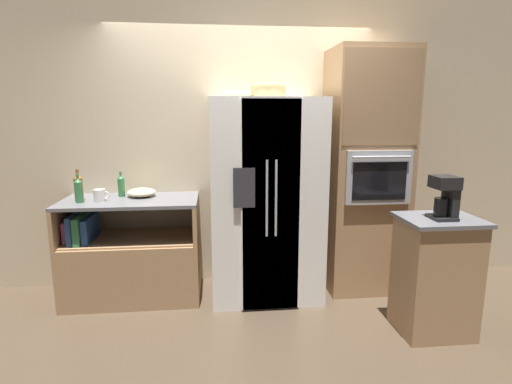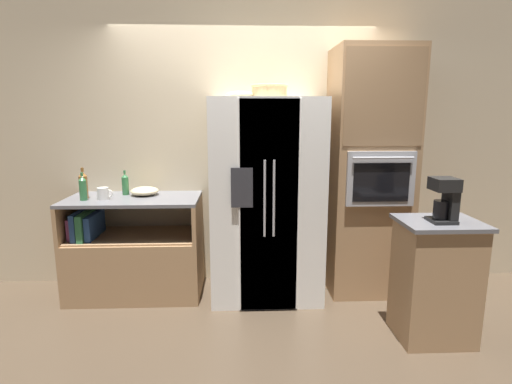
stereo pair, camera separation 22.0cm
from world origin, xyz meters
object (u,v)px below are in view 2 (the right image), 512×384
Objects in this scene: wall_oven at (369,174)px; coffee_maker at (446,198)px; fruit_bowl at (241,95)px; bottle_short at (83,188)px; mixing_bowl at (145,191)px; refrigerator at (266,200)px; mug at (103,193)px; wicker_basket at (270,91)px; bottle_tall at (125,184)px; bottle_wide at (83,185)px.

wall_oven reaches higher than coffee_maker.
fruit_bowl reaches higher than coffee_maker.
bottle_short reaches higher than mixing_bowl.
refrigerator is at bearing 1.55° from bottle_short.
mug is 0.43× the size of coffee_maker.
bottle_short is (-1.63, -0.04, 0.13)m from refrigerator.
wall_oven is 2.44m from mug.
wicker_basket reaches higher than fruit_bowl.
wall_oven reaches higher than mixing_bowl.
bottle_short is at bearing -142.22° from bottle_tall.
bottle_wide is at bearing -167.25° from mixing_bowl.
bottle_wide is at bearing 162.45° from mug.
wicker_basket reaches higher than bottle_wide.
coffee_maker is (1.22, -0.86, 0.19)m from refrigerator.
bottle_wide is at bearing -156.50° from bottle_tall.
refrigerator reaches higher than bottle_short.
refrigerator is 7.01× the size of mixing_bowl.
refrigerator is 0.80× the size of wall_oven.
bottle_wide reaches higher than bottle_tall.
wall_oven reaches higher than wicker_basket.
fruit_bowl is 1.14× the size of bottle_tall.
fruit_bowl is at bearing 171.52° from wicker_basket.
bottle_tall is at bearing 55.92° from mug.
wicker_basket is at bearing -178.55° from wall_oven.
refrigerator is at bearing -1.63° from bottle_wide.
fruit_bowl is at bearing -4.85° from mixing_bowl.
fruit_bowl is 1.01× the size of mixing_bowl.
fruit_bowl is 1.27m from mixing_bowl.
fruit_bowl is 0.82× the size of coffee_maker.
mixing_bowl is (-2.11, 0.09, -0.17)m from wall_oven.
fruit_bowl is at bearing 159.10° from refrigerator.
bottle_wide reaches higher than mug.
fruit_bowl is 1.90× the size of mug.
bottle_short is 0.96× the size of mixing_bowl.
refrigerator reaches higher than mixing_bowl.
bottle_wide is (-1.43, -0.04, -0.80)m from fruit_bowl.
mixing_bowl is at bearing 174.35° from wicker_basket.
wall_oven reaches higher than bottle_short.
mixing_bowl is (0.32, 0.18, -0.01)m from mug.
bottle_short is at bearing -177.44° from wall_oven.
wall_oven is 9.79× the size of bottle_tall.
bottle_short is 2.96m from coffee_maker.
mug is at bearing -124.08° from bottle_tall.
bottle_tall is at bearing 174.50° from fruit_bowl.
fruit_bowl reaches higher than bottle_short.
bottle_short is at bearing -176.81° from wicker_basket.
wicker_basket is at bearing -5.65° from mixing_bowl.
refrigerator is 6.93× the size of fruit_bowl.
fruit_bowl is 0.94× the size of bottle_wide.
wicker_basket is 0.26m from fruit_bowl.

